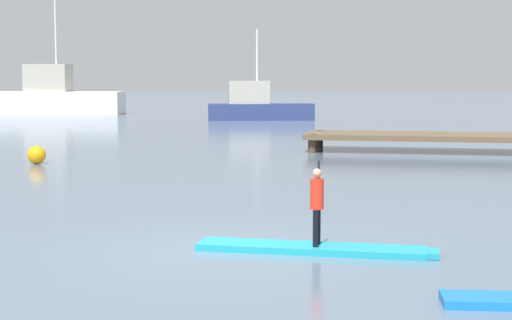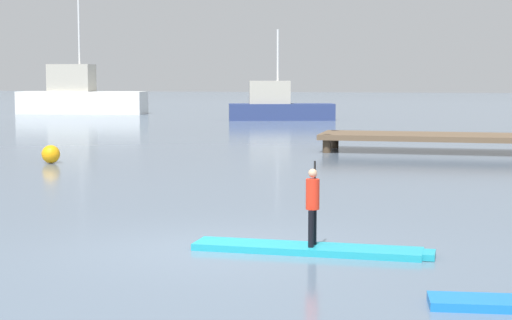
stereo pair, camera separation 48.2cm
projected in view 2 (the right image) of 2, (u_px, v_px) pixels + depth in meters
ground_plane at (209, 250)px, 12.49m from camera, size 240.00×240.00×0.00m
paddleboard_near at (312, 249)px, 12.35m from camera, size 3.55×0.70×0.10m
paddler_child_solo at (313, 202)px, 12.29m from camera, size 0.20×0.40×1.24m
fishing_boat_green_midground at (278, 106)px, 49.12m from camera, size 6.36×3.28×5.27m
motor_boat_small_navy at (80, 97)px, 57.13m from camera, size 8.80×3.27×7.87m
floating_dock at (489, 138)px, 28.10m from camera, size 11.24×2.60×0.62m
mooring_buoy_near at (51, 154)px, 24.91m from camera, size 0.54×0.54×0.54m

